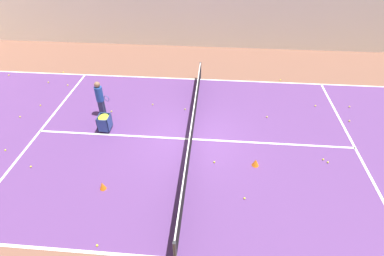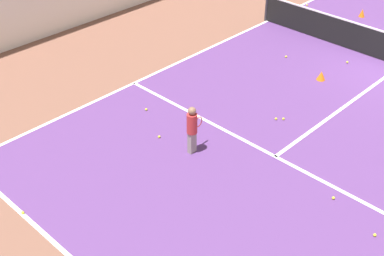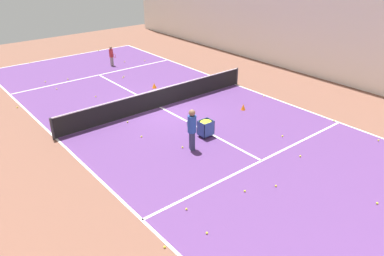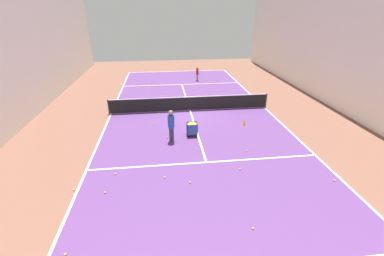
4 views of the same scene
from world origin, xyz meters
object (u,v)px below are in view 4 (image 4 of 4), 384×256
(ball_cart, at_px, (192,127))
(training_cone_0, at_px, (203,96))
(training_cone_1, at_px, (244,123))
(coach_at_net, at_px, (171,124))
(tennis_net, at_px, (190,103))
(player_near_baseline, at_px, (197,73))

(ball_cart, distance_m, training_cone_0, 6.60)
(ball_cart, height_order, training_cone_1, ball_cart)
(coach_at_net, relative_size, ball_cart, 2.30)
(ball_cart, height_order, training_cone_0, ball_cart)
(coach_at_net, distance_m, ball_cart, 1.35)
(coach_at_net, bearing_deg, ball_cart, -45.60)
(tennis_net, distance_m, training_cone_1, 4.17)
(tennis_net, xyz_separation_m, training_cone_1, (-3.00, 2.87, -0.36))
(coach_at_net, relative_size, training_cone_1, 5.63)
(coach_at_net, xyz_separation_m, ball_cart, (-1.16, -0.50, -0.47))
(player_near_baseline, relative_size, coach_at_net, 0.76)
(player_near_baseline, distance_m, training_cone_1, 10.96)
(ball_cart, bearing_deg, player_near_baseline, -99.42)
(coach_at_net, bearing_deg, tennis_net, 2.39)
(player_near_baseline, xyz_separation_m, ball_cart, (1.96, 11.82, -0.23))
(tennis_net, relative_size, player_near_baseline, 8.36)
(tennis_net, distance_m, training_cone_0, 2.91)
(tennis_net, height_order, training_cone_1, tennis_net)
(tennis_net, xyz_separation_m, ball_cart, (0.32, 3.83, 0.01))
(coach_at_net, height_order, ball_cart, coach_at_net)
(tennis_net, relative_size, coach_at_net, 6.35)
(ball_cart, relative_size, training_cone_0, 2.63)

